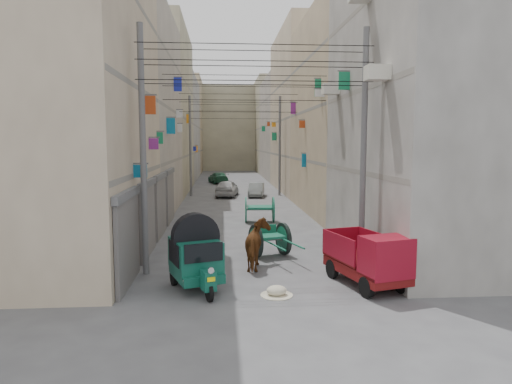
{
  "coord_description": "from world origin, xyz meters",
  "views": [
    {
      "loc": [
        -1.08,
        -8.85,
        4.28
      ],
      "look_at": [
        0.06,
        6.5,
        2.62
      ],
      "focal_mm": 32.0,
      "sensor_mm": 36.0,
      "label": 1
    }
  ],
  "objects": [
    {
      "name": "distant_car_green",
      "position": [
        -1.5,
        39.71,
        0.58
      ],
      "size": [
        2.41,
        4.23,
        1.16
      ],
      "primitive_type": "imported",
      "rotation": [
        0.0,
        0.0,
        3.35
      ],
      "color": "#1B4F33",
      "rests_on": "ground"
    },
    {
      "name": "second_cart",
      "position": [
        0.93,
        15.46,
        0.74
      ],
      "size": [
        1.61,
        1.44,
        1.38
      ],
      "rotation": [
        0.0,
        0.0,
        -0.04
      ],
      "color": "#166046",
      "rests_on": "ground"
    },
    {
      "name": "building_row_left",
      "position": [
        -8.0,
        34.13,
        6.46
      ],
      "size": [
        8.0,
        62.0,
        14.0
      ],
      "color": "#C5B295",
      "rests_on": "ground"
    },
    {
      "name": "distant_car_white",
      "position": [
        -0.69,
        27.55,
        0.66
      ],
      "size": [
        2.13,
        4.09,
        1.33
      ],
      "primitive_type": "imported",
      "rotation": [
        0.0,
        0.0,
        2.99
      ],
      "color": "#B6B6B6",
      "rests_on": "ground"
    },
    {
      "name": "signboards",
      "position": [
        -0.01,
        21.66,
        3.43
      ],
      "size": [
        8.22,
        40.52,
        5.67
      ],
      "color": "orange",
      "rests_on": "ground"
    },
    {
      "name": "mini_truck",
      "position": [
        3.29,
        3.93,
        0.81
      ],
      "size": [
        2.04,
        3.23,
        1.68
      ],
      "rotation": [
        0.0,
        0.0,
        0.26
      ],
      "color": "black",
      "rests_on": "ground"
    },
    {
      "name": "end_cap_building",
      "position": [
        0.0,
        66.0,
        6.5
      ],
      "size": [
        22.0,
        10.0,
        13.0
      ],
      "primitive_type": "cube",
      "color": "#B1A98B",
      "rests_on": "ground"
    },
    {
      "name": "ground",
      "position": [
        0.0,
        0.0,
        0.0
      ],
      "size": [
        140.0,
        140.0,
        0.0
      ],
      "primitive_type": "plane",
      "color": "#49494B",
      "rests_on": "ground"
    },
    {
      "name": "building_row_right",
      "position": [
        8.0,
        34.13,
        6.46
      ],
      "size": [
        8.0,
        62.0,
        14.0
      ],
      "color": "#ABA7A0",
      "rests_on": "ground"
    },
    {
      "name": "shutters_left",
      "position": [
        -3.92,
        10.38,
        1.49
      ],
      "size": [
        0.18,
        14.4,
        2.88
      ],
      "color": "#4C4C51",
      "rests_on": "ground"
    },
    {
      "name": "auto_rickshaw",
      "position": [
        -1.87,
        4.33,
        1.01
      ],
      "size": [
        1.9,
        2.52,
        1.71
      ],
      "rotation": [
        0.0,
        0.0,
        0.34
      ],
      "color": "black",
      "rests_on": "ground"
    },
    {
      "name": "tonga_cart",
      "position": [
        0.7,
        8.04,
        0.64
      ],
      "size": [
        1.82,
        2.92,
        1.24
      ],
      "rotation": [
        0.0,
        0.0,
        0.31
      ],
      "color": "black",
      "rests_on": "ground"
    },
    {
      "name": "overhead_cables",
      "position": [
        0.0,
        14.4,
        6.77
      ],
      "size": [
        7.4,
        22.52,
        1.12
      ],
      "color": "black",
      "rests_on": "ground"
    },
    {
      "name": "distant_car_grey",
      "position": [
        1.64,
        27.33,
        0.54
      ],
      "size": [
        1.58,
        3.39,
        1.08
      ],
      "primitive_type": "imported",
      "rotation": [
        0.0,
        0.0,
        -0.14
      ],
      "color": "slate",
      "rests_on": "ground"
    },
    {
      "name": "feed_sack",
      "position": [
        0.42,
        3.54,
        0.14
      ],
      "size": [
        0.57,
        0.46,
        0.29
      ],
      "primitive_type": "ellipsoid",
      "color": "beige",
      "rests_on": "ground"
    },
    {
      "name": "ac_units",
      "position": [
        3.65,
        7.67,
        7.43
      ],
      "size": [
        0.7,
        6.55,
        3.35
      ],
      "color": "beige",
      "rests_on": "ground"
    },
    {
      "name": "horse",
      "position": [
        0.14,
        6.41,
        0.82
      ],
      "size": [
        1.07,
        2.02,
        1.64
      ],
      "primitive_type": "imported",
      "rotation": [
        0.0,
        0.0,
        3.05
      ],
      "color": "#5F2C16",
      "rests_on": "ground"
    },
    {
      "name": "utility_poles",
      "position": [
        0.0,
        17.0,
        4.0
      ],
      "size": [
        7.4,
        22.2,
        8.0
      ],
      "color": "#5C5C5E",
      "rests_on": "ground"
    }
  ]
}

